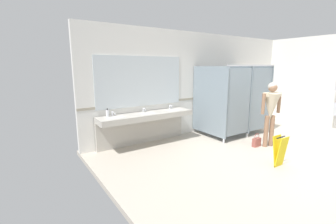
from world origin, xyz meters
The scene contains 11 objects.
ground_plane centered at (0.00, 0.00, -0.05)m, with size 7.57×6.55×0.10m, color #B2A899.
wall_back centered at (0.00, 3.04, 1.49)m, with size 7.57×0.12×2.98m, color silver.
wall_back_tile_band centered at (0.00, 2.97, 1.05)m, with size 7.57×0.01×0.06m, color #9E937F.
vanity_counter centered at (-2.16, 2.77, 0.62)m, with size 2.50×0.55×0.95m.
mirror_panel centered at (-2.16, 2.96, 1.63)m, with size 2.40×0.02×1.27m, color silver.
bathroom_stalls centered at (0.55, 2.10, 1.07)m, with size 1.98×1.34×2.05m.
person_standing centered at (0.36, 0.89, 1.03)m, with size 0.56×0.48×1.63m.
handbag centered at (0.09, 1.04, 0.12)m, with size 0.23×0.10×0.35m.
soap_dispenser centered at (-3.12, 2.85, 0.93)m, with size 0.07×0.07×0.20m.
wet_floor_sign centered at (-0.55, 0.05, 0.33)m, with size 0.28×0.19×0.63m.
floor_drain_cover centered at (0.16, -0.54, 0.00)m, with size 0.14×0.14×0.01m, color #B7BABF.
Camera 1 is at (-4.90, -2.36, 2.02)m, focal length 24.68 mm.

